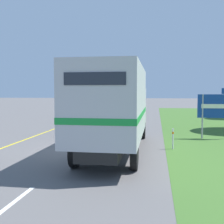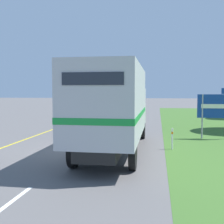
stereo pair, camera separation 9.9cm
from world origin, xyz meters
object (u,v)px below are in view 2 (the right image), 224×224
(lead_car_white, at_px, (99,109))
(delineator_post, at_px, (172,138))
(highway_sign, at_px, (215,107))
(horse_trailer_truck, at_px, (114,106))

(lead_car_white, height_order, delineator_post, lead_car_white)
(lead_car_white, height_order, highway_sign, highway_sign)
(horse_trailer_truck, xyz_separation_m, delineator_post, (2.47, 1.12, -1.48))
(horse_trailer_truck, relative_size, highway_sign, 3.07)
(horse_trailer_truck, height_order, delineator_post, horse_trailer_truck)
(horse_trailer_truck, height_order, lead_car_white, horse_trailer_truck)
(lead_car_white, xyz_separation_m, highway_sign, (8.52, -9.81, 0.72))
(lead_car_white, distance_m, highway_sign, 13.01)
(horse_trailer_truck, distance_m, lead_car_white, 14.61)
(horse_trailer_truck, xyz_separation_m, lead_car_white, (-3.60, 14.13, -0.99))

